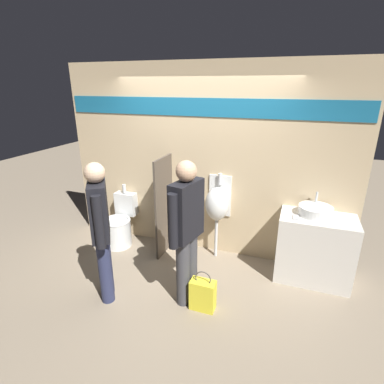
% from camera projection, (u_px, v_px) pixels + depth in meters
% --- Properties ---
extents(ground_plane, '(16.00, 16.00, 0.00)m').
position_uv_depth(ground_plane, '(188.00, 266.00, 4.18)').
color(ground_plane, gray).
extents(display_wall, '(4.20, 0.07, 2.70)m').
position_uv_depth(display_wall, '(202.00, 162.00, 4.25)').
color(display_wall, tan).
rests_on(display_wall, ground_plane).
extents(sink_counter, '(0.90, 0.53, 0.87)m').
position_uv_depth(sink_counter, '(314.00, 249.00, 3.79)').
color(sink_counter, silver).
rests_on(sink_counter, ground_plane).
extents(sink_basin, '(0.41, 0.41, 0.26)m').
position_uv_depth(sink_basin, '(315.00, 211.00, 3.69)').
color(sink_basin, silver).
rests_on(sink_basin, sink_counter).
extents(cell_phone, '(0.07, 0.14, 0.01)m').
position_uv_depth(cell_phone, '(296.00, 217.00, 3.63)').
color(cell_phone, '#B7B7BC').
rests_on(cell_phone, sink_counter).
extents(divider_near_counter, '(0.03, 0.56, 1.46)m').
position_uv_depth(divider_near_counter, '(164.00, 206.00, 4.35)').
color(divider_near_counter, '#4C4238').
rests_on(divider_near_counter, ground_plane).
extents(urinal_near_counter, '(0.34, 0.32, 1.24)m').
position_uv_depth(urinal_near_counter, '(217.00, 204.00, 4.18)').
color(urinal_near_counter, silver).
rests_on(urinal_near_counter, ground_plane).
extents(toilet, '(0.43, 0.59, 0.92)m').
position_uv_depth(toilet, '(119.00, 226.00, 4.69)').
color(toilet, silver).
rests_on(toilet, ground_plane).
extents(person_in_vest, '(0.39, 0.49, 1.65)m').
position_uv_depth(person_in_vest, '(101.00, 228.00, 3.30)').
color(person_in_vest, '#282D4C').
rests_on(person_in_vest, ground_plane).
extents(person_with_lanyard, '(0.28, 0.58, 1.68)m').
position_uv_depth(person_with_lanyard, '(187.00, 228.00, 3.25)').
color(person_with_lanyard, '#3D3D42').
rests_on(person_with_lanyard, ground_plane).
extents(shopping_bag, '(0.28, 0.15, 0.49)m').
position_uv_depth(shopping_bag, '(203.00, 295.00, 3.35)').
color(shopping_bag, yellow).
rests_on(shopping_bag, ground_plane).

